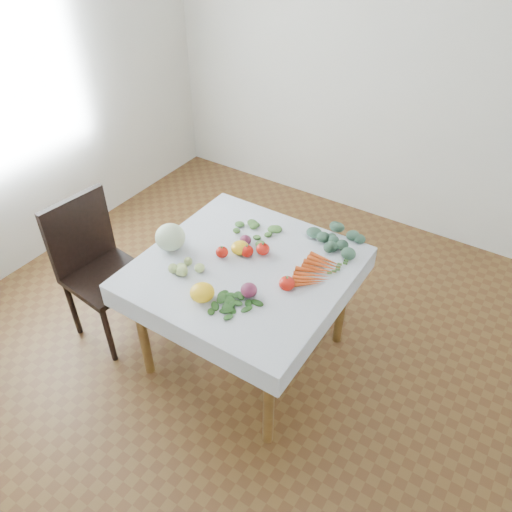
{
  "coord_description": "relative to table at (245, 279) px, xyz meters",
  "views": [
    {
      "loc": [
        1.22,
        -1.77,
        2.55
      ],
      "look_at": [
        0.05,
        0.04,
        0.82
      ],
      "focal_mm": 35.0,
      "sensor_mm": 36.0,
      "label": 1
    }
  ],
  "objects": [
    {
      "name": "ground",
      "position": [
        0.0,
        0.0,
        -0.65
      ],
      "size": [
        4.0,
        4.0,
        0.0
      ],
      "primitive_type": "plane",
      "color": "brown"
    },
    {
      "name": "back_wall",
      "position": [
        0.0,
        2.0,
        0.7
      ],
      "size": [
        4.0,
        0.04,
        2.7
      ],
      "primitive_type": "cube",
      "color": "silver",
      "rests_on": "ground"
    },
    {
      "name": "table",
      "position": [
        0.0,
        0.0,
        0.0
      ],
      "size": [
        1.0,
        1.0,
        0.75
      ],
      "color": "brown",
      "rests_on": "ground"
    },
    {
      "name": "tablecloth",
      "position": [
        0.0,
        0.0,
        0.1
      ],
      "size": [
        1.12,
        1.12,
        0.01
      ],
      "primitive_type": "cube",
      "color": "white",
      "rests_on": "table"
    },
    {
      "name": "chair",
      "position": [
        -0.95,
        -0.28,
        -0.09
      ],
      "size": [
        0.48,
        0.48,
        0.98
      ],
      "color": "black",
      "rests_on": "ground"
    },
    {
      "name": "cabbage",
      "position": [
        -0.45,
        -0.1,
        0.18
      ],
      "size": [
        0.2,
        0.2,
        0.16
      ],
      "primitive_type": "ellipsoid",
      "rotation": [
        0.0,
        0.0,
        -0.17
      ],
      "color": "silver",
      "rests_on": "tablecloth"
    },
    {
      "name": "tomato_a",
      "position": [
        -0.04,
        0.08,
        0.14
      ],
      "size": [
        0.1,
        0.1,
        0.07
      ],
      "primitive_type": "ellipsoid",
      "rotation": [
        0.0,
        0.0,
        -0.42
      ],
      "color": "red",
      "rests_on": "tablecloth"
    },
    {
      "name": "tomato_b",
      "position": [
        0.03,
        0.15,
        0.14
      ],
      "size": [
        0.08,
        0.08,
        0.07
      ],
      "primitive_type": "ellipsoid",
      "rotation": [
        0.0,
        0.0,
        -0.08
      ],
      "color": "red",
      "rests_on": "tablecloth"
    },
    {
      "name": "tomato_c",
      "position": [
        -0.15,
        -0.0,
        0.13
      ],
      "size": [
        0.07,
        0.07,
        0.06
      ],
      "primitive_type": "ellipsoid",
      "rotation": [
        0.0,
        0.0,
        0.03
      ],
      "color": "red",
      "rests_on": "tablecloth"
    },
    {
      "name": "tomato_d",
      "position": [
        0.29,
        -0.04,
        0.14
      ],
      "size": [
        0.09,
        0.09,
        0.08
      ],
      "primitive_type": "ellipsoid",
      "rotation": [
        0.0,
        0.0,
        0.09
      ],
      "color": "red",
      "rests_on": "tablecloth"
    },
    {
      "name": "heirloom_back",
      "position": [
        -0.09,
        0.08,
        0.14
      ],
      "size": [
        0.12,
        0.12,
        0.07
      ],
      "primitive_type": "ellipsoid",
      "rotation": [
        0.0,
        0.0,
        -0.19
      ],
      "color": "yellow",
      "rests_on": "tablecloth"
    },
    {
      "name": "heirloom_front",
      "position": [
        -0.03,
        -0.34,
        0.15
      ],
      "size": [
        0.16,
        0.16,
        0.09
      ],
      "primitive_type": "ellipsoid",
      "rotation": [
        0.0,
        0.0,
        0.3
      ],
      "color": "yellow",
      "rests_on": "tablecloth"
    },
    {
      "name": "onion_a",
      "position": [
        -0.11,
        0.17,
        0.13
      ],
      "size": [
        0.08,
        0.08,
        0.06
      ],
      "primitive_type": "ellipsoid",
      "rotation": [
        0.0,
        0.0,
        0.17
      ],
      "color": "#5C1A43",
      "rests_on": "tablecloth"
    },
    {
      "name": "onion_b",
      "position": [
        0.15,
        -0.19,
        0.14
      ],
      "size": [
        0.09,
        0.09,
        0.07
      ],
      "primitive_type": "ellipsoid",
      "rotation": [
        0.0,
        0.0,
        0.03
      ],
      "color": "#5C1A43",
      "rests_on": "tablecloth"
    },
    {
      "name": "tomatillo_cluster",
      "position": [
        -0.25,
        -0.22,
        0.13
      ],
      "size": [
        0.18,
        0.11,
        0.05
      ],
      "color": "#A9CA74",
      "rests_on": "tablecloth"
    },
    {
      "name": "carrot_bunch",
      "position": [
        0.36,
        0.15,
        0.12
      ],
      "size": [
        0.2,
        0.35,
        0.03
      ],
      "color": "#CF4C17",
      "rests_on": "tablecloth"
    },
    {
      "name": "kale_bunch",
      "position": [
        0.3,
        0.48,
        0.13
      ],
      "size": [
        0.35,
        0.31,
        0.05
      ],
      "color": "#365940",
      "rests_on": "tablecloth"
    },
    {
      "name": "basil_bunch",
      "position": [
        0.17,
        -0.32,
        0.11
      ],
      "size": [
        0.3,
        0.22,
        0.01
      ],
      "color": "#1F4916",
      "rests_on": "tablecloth"
    },
    {
      "name": "dill_bunch",
      "position": [
        -0.14,
        0.3,
        0.11
      ],
      "size": [
        0.25,
        0.19,
        0.02
      ],
      "color": "#486C31",
      "rests_on": "tablecloth"
    }
  ]
}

